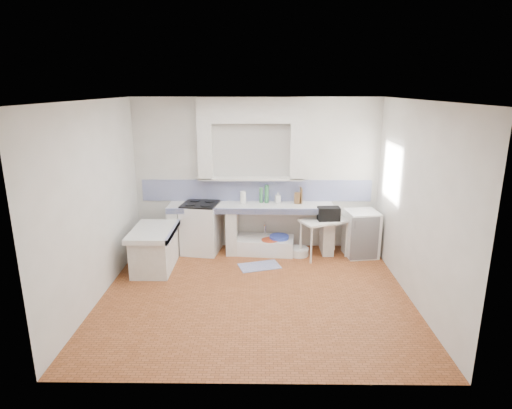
{
  "coord_description": "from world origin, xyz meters",
  "views": [
    {
      "loc": [
        0.08,
        -5.76,
        2.97
      ],
      "look_at": [
        0.0,
        1.0,
        1.1
      ],
      "focal_mm": 29.94,
      "sensor_mm": 36.0,
      "label": 1
    }
  ],
  "objects_px": {
    "sink": "(265,246)",
    "side_table": "(324,238)",
    "stove": "(201,228)",
    "fridge": "(361,234)"
  },
  "relations": [
    {
      "from": "stove",
      "to": "sink",
      "type": "distance_m",
      "value": 1.23
    },
    {
      "from": "stove",
      "to": "fridge",
      "type": "bearing_deg",
      "value": 5.98
    },
    {
      "from": "sink",
      "to": "side_table",
      "type": "relative_size",
      "value": 1.25
    },
    {
      "from": "stove",
      "to": "sink",
      "type": "xyz_separation_m",
      "value": [
        1.18,
        -0.02,
        -0.33
      ]
    },
    {
      "from": "sink",
      "to": "side_table",
      "type": "bearing_deg",
      "value": -4.64
    },
    {
      "from": "sink",
      "to": "fridge",
      "type": "bearing_deg",
      "value": 1.38
    },
    {
      "from": "fridge",
      "to": "stove",
      "type": "bearing_deg",
      "value": 169.02
    },
    {
      "from": "stove",
      "to": "fridge",
      "type": "xyz_separation_m",
      "value": [
        2.91,
        -0.14,
        -0.04
      ]
    },
    {
      "from": "stove",
      "to": "side_table",
      "type": "height_order",
      "value": "stove"
    },
    {
      "from": "stove",
      "to": "fridge",
      "type": "height_order",
      "value": "stove"
    }
  ]
}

